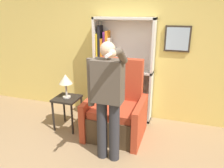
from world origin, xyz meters
TOP-DOWN VIEW (x-y plane):
  - wall_back at (0.01, 2.03)m, footprint 8.00×0.11m
  - bookcase at (-0.05, 1.87)m, footprint 1.14×0.28m
  - armchair at (0.15, 1.21)m, footprint 0.96×0.88m
  - person_standing at (0.24, 0.50)m, footprint 0.56×0.78m
  - side_table at (-0.75, 1.12)m, footprint 0.43×0.43m
  - table_lamp at (-0.75, 1.12)m, footprint 0.24×0.24m

SIDE VIEW (x-z plane):
  - armchair at x=0.15m, z-range -0.25..1.04m
  - side_table at x=-0.75m, z-range 0.19..0.79m
  - table_lamp at x=-0.75m, z-range 0.71..1.14m
  - bookcase at x=-0.05m, z-range -0.04..1.93m
  - person_standing at x=0.24m, z-range 0.12..1.84m
  - wall_back at x=0.01m, z-range 0.00..2.80m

